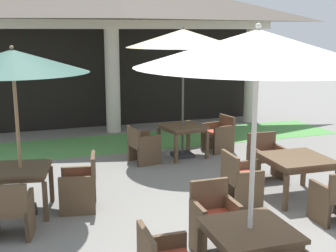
# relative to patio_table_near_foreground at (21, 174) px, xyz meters

# --- Properties ---
(ground_plane) EXTENTS (60.00, 60.00, 0.00)m
(ground_plane) POSITION_rel_patio_table_near_foreground_xyz_m (2.63, -2.23, -0.64)
(ground_plane) COLOR gray
(background_pavilion) EXTENTS (10.10, 2.54, 4.42)m
(background_pavilion) POSITION_rel_patio_table_near_foreground_xyz_m (2.63, 5.34, 2.77)
(background_pavilion) COLOR beige
(background_pavilion) RESTS_ON ground
(lawn_strip) EXTENTS (11.90, 2.00, 0.01)m
(lawn_strip) POSITION_rel_patio_table_near_foreground_xyz_m (2.63, 3.86, -0.64)
(lawn_strip) COLOR #519347
(lawn_strip) RESTS_ON ground
(patio_table_near_foreground) EXTENTS (1.04, 1.04, 0.75)m
(patio_table_near_foreground) POSITION_rel_patio_table_near_foreground_xyz_m (0.00, 0.00, 0.00)
(patio_table_near_foreground) COLOR brown
(patio_table_near_foreground) RESTS_ON ground
(patio_umbrella_near_foreground) EXTENTS (2.28, 2.28, 2.64)m
(patio_umbrella_near_foreground) POSITION_rel_patio_table_near_foreground_xyz_m (-0.00, 0.00, 1.75)
(patio_umbrella_near_foreground) COLOR #2D2D2D
(patio_umbrella_near_foreground) RESTS_ON ground
(patio_chair_near_foreground_east) EXTENTS (0.67, 0.68, 0.91)m
(patio_chair_near_foreground_east) POSITION_rel_patio_table_near_foreground_xyz_m (0.90, -0.18, -0.23)
(patio_chair_near_foreground_east) COLOR brown
(patio_chair_near_foreground_east) RESTS_ON ground
(patio_chair_near_foreground_south) EXTENTS (0.66, 0.61, 0.85)m
(patio_chair_near_foreground_south) POSITION_rel_patio_table_near_foreground_xyz_m (-0.17, -0.89, -0.24)
(patio_chair_near_foreground_south) COLOR brown
(patio_chair_near_foreground_south) RESTS_ON ground
(patio_table_mid_left) EXTENTS (1.08, 1.08, 0.73)m
(patio_table_mid_left) POSITION_rel_patio_table_near_foreground_xyz_m (4.51, -0.89, -0.01)
(patio_table_mid_left) COLOR brown
(patio_table_mid_left) RESTS_ON ground
(patio_chair_mid_left_north) EXTENTS (0.64, 0.53, 0.89)m
(patio_chair_mid_left_north) POSITION_rel_patio_table_near_foreground_xyz_m (4.56, 0.18, -0.22)
(patio_chair_mid_left_north) COLOR brown
(patio_chair_mid_left_north) RESTS_ON ground
(patio_chair_mid_left_west) EXTENTS (0.53, 0.66, 0.89)m
(patio_chair_mid_left_west) POSITION_rel_patio_table_near_foreground_xyz_m (3.44, -0.84, -0.22)
(patio_chair_mid_left_west) COLOR brown
(patio_chair_mid_left_west) RESTS_ON ground
(patio_chair_mid_left_south) EXTENTS (0.58, 0.54, 0.84)m
(patio_chair_mid_left_south) POSITION_rel_patio_table_near_foreground_xyz_m (4.46, -1.95, -0.25)
(patio_chair_mid_left_south) COLOR brown
(patio_chair_mid_left_south) RESTS_ON ground
(patio_table_mid_right) EXTENTS (1.02, 1.02, 0.74)m
(patio_table_mid_right) POSITION_rel_patio_table_near_foreground_xyz_m (3.57, 2.16, -0.00)
(patio_table_mid_right) COLOR brown
(patio_table_mid_right) RESTS_ON ground
(patio_umbrella_mid_right) EXTENTS (2.54, 2.54, 2.95)m
(patio_umbrella_mid_right) POSITION_rel_patio_table_near_foreground_xyz_m (3.57, 2.16, 2.04)
(patio_umbrella_mid_right) COLOR #2D2D2D
(patio_umbrella_mid_right) RESTS_ON ground
(patio_chair_mid_right_west) EXTENTS (0.64, 0.67, 0.81)m
(patio_chair_mid_right_west) POSITION_rel_patio_table_near_foreground_xyz_m (2.57, 1.98, -0.24)
(patio_chair_mid_right_west) COLOR brown
(patio_chair_mid_right_west) RESTS_ON ground
(patio_chair_mid_right_east) EXTENTS (0.68, 0.68, 0.85)m
(patio_chair_mid_right_east) POSITION_rel_patio_table_near_foreground_xyz_m (4.58, 2.33, -0.23)
(patio_chair_mid_right_east) COLOR brown
(patio_chair_mid_right_east) RESTS_ON ground
(patio_table_far_back) EXTENTS (0.94, 0.94, 0.75)m
(patio_table_far_back) POSITION_rel_patio_table_near_foreground_xyz_m (2.32, -3.12, 0.01)
(patio_table_far_back) COLOR brown
(patio_table_far_back) RESTS_ON ground
(patio_umbrella_far_back) EXTENTS (2.51, 2.51, 2.93)m
(patio_umbrella_far_back) POSITION_rel_patio_table_near_foreground_xyz_m (2.32, -3.12, 2.02)
(patio_umbrella_far_back) COLOR #2D2D2D
(patio_umbrella_far_back) RESTS_ON ground
(patio_chair_far_back_north) EXTENTS (0.56, 0.51, 0.93)m
(patio_chair_far_back_north) POSITION_rel_patio_table_near_foreground_xyz_m (2.35, -2.17, -0.21)
(patio_chair_far_back_north) COLOR brown
(patio_chair_far_back_north) RESTS_ON ground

